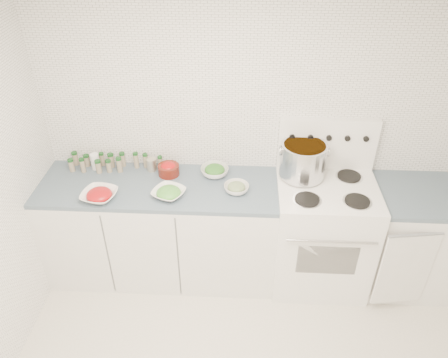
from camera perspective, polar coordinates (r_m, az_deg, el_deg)
room_walls at (r=2.01m, az=7.12°, el=-5.84°), size 3.54×3.04×2.52m
counter_left at (r=3.68m, az=-8.06°, el=-6.52°), size 1.85×0.62×0.90m
stove at (r=3.65m, az=12.59°, el=-6.63°), size 0.76×0.70×1.36m
counter_right at (r=3.91m, az=24.54°, el=-7.12°), size 0.89×0.69×0.90m
stock_pot at (r=3.38m, az=10.31°, el=2.62°), size 0.37×0.35×0.27m
bowl_tomato at (r=3.33m, az=-15.99°, el=-2.01°), size 0.29×0.29×0.08m
bowl_snowpea at (r=3.26m, az=-7.25°, el=-1.80°), size 0.31×0.31×0.08m
bowl_broccoli at (r=3.46m, az=-1.22°, el=1.09°), size 0.26×0.26×0.09m
bowl_zucchini at (r=3.28m, az=1.64°, el=-1.15°), size 0.24×0.24×0.08m
bowl_pepper at (r=3.49m, az=-7.24°, el=1.31°), size 0.17×0.17×0.11m
salt_canister at (r=3.68m, az=-16.48°, el=2.21°), size 0.08×0.08×0.13m
tin_can at (r=3.57m, az=-9.45°, el=1.87°), size 0.10×0.10×0.10m
spice_cluster at (r=3.66m, az=-14.90°, el=2.16°), size 0.75×0.16×0.14m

